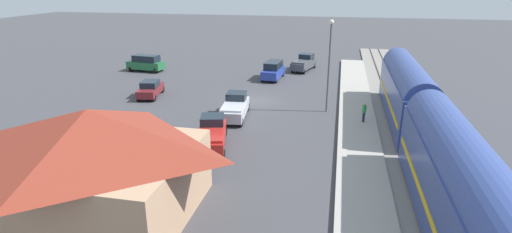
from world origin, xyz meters
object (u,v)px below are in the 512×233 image
Objects in this scene: pedestrian_on_platform at (364,111)px; suv_green at (146,63)px; station_building at (94,161)px; light_pole_near_platform at (329,56)px; pickup_charcoal at (304,63)px; sedan_white at (104,132)px; suv_blue at (273,70)px; pickup_silver at (235,107)px; pickup_red at (212,134)px; sedan_maroon at (150,89)px.

suv_green is at bearing -29.20° from pedestrian_on_platform.
suv_green is (13.64, -32.55, -1.88)m from station_building.
light_pole_near_platform is at bearing -43.58° from pedestrian_on_platform.
station_building reaches higher than pickup_charcoal.
station_building is 2.37× the size of sedan_white.
station_building is 1.89× the size of pickup_charcoal.
station_building is 32.07m from suv_blue.
light_pole_near_platform is at bearing 153.10° from suv_green.
suv_blue reaches higher than pickup_charcoal.
pickup_silver is 11.34m from sedan_white.
pickup_red is 8.41m from sedan_white.
sedan_maroon is (14.76, 16.56, -0.15)m from pickup_charcoal.
sedan_maroon is 1.05× the size of sedan_white.
pedestrian_on_platform is 22.03m from pickup_charcoal.
pickup_charcoal is 1.03× the size of pickup_silver.
station_building reaches higher than suv_green.
pickup_charcoal reaches higher than sedan_white.
suv_green is 0.59× the size of light_pole_near_platform.
suv_blue is at bearing -111.83° from sedan_white.
pickup_silver is 1.11× the size of suv_blue.
station_building is 2.27× the size of sedan_maroon.
pedestrian_on_platform is at bearing -147.54° from pickup_red.
pickup_charcoal is at bearing -98.49° from pickup_red.
suv_green is 25.30m from sedan_white.
station_building reaches higher than sedan_maroon.
sedan_maroon and sedan_white have the same top height.
pickup_charcoal is 22.19m from sedan_maroon.
station_building reaches higher than suv_blue.
pickup_charcoal is at bearing -119.07° from suv_blue.
pickup_red is at bearing 132.68° from sedan_maroon.
pedestrian_on_platform is at bearing 136.42° from light_pole_near_platform.
sedan_maroon is 19.15m from light_pole_near_platform.
light_pole_near_platform reaches higher than station_building.
pickup_silver is 1.17× the size of sedan_maroon.
sedan_white is (12.53, 28.99, -0.15)m from pickup_charcoal.
pickup_silver is at bearing 2.35° from pedestrian_on_platform.
pickup_silver is (11.28, 0.46, -0.25)m from pedestrian_on_platform.
light_pole_near_platform reaches higher than pickup_red.
sedan_white is (9.23, 23.05, -0.27)m from suv_blue.
pickup_silver is at bearing 136.14° from suv_green.
suv_blue is at bearing -137.16° from sedan_maroon.
pedestrian_on_platform is at bearing 150.80° from suv_green.
sedan_white is (19.63, 8.13, -0.40)m from pedestrian_on_platform.
sedan_white is at bearing 34.47° from light_pole_near_platform.
station_building reaches higher than pickup_red.
sedan_maroon is at bearing -70.72° from station_building.
sedan_maroon is 12.63m from sedan_white.
sedan_white is at bearing 66.62° from pickup_charcoal.
pickup_silver is 15.41m from suv_blue.
suv_blue is 0.59× the size of light_pole_near_platform.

